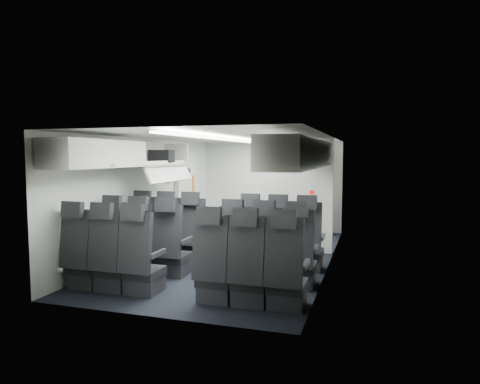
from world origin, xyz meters
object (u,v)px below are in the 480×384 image
Objects in this scene: flight_attendant at (276,201)px; carry_on_bag at (162,156)px; seat_row_rear at (177,267)px; galley_unit at (308,193)px; boarding_door at (186,195)px; seat_row_front at (224,241)px; seat_row_mid at (203,252)px.

flight_attendant is 4.17× the size of carry_on_bag.
seat_row_rear is at bearing -61.01° from carry_on_bag.
galley_unit is 2.84m from boarding_door.
seat_row_rear is 1.75× the size of galley_unit.
seat_row_mid is (0.00, -0.90, 0.00)m from seat_row_front.
seat_row_front is 3.43m from galley_unit.
seat_row_rear is 1.98× the size of flight_attendant.
seat_row_rear is (0.00, -1.80, 0.00)m from seat_row_front.
seat_row_rear is 8.26× the size of carry_on_bag.
galley_unit reaches higher than boarding_door.
flight_attendant is (-0.56, -0.93, -0.11)m from galley_unit.
seat_row_mid is 3.27m from flight_attendant.
seat_row_mid is at bearing -47.45° from carry_on_bag.
seat_row_front is at bearing -106.28° from galley_unit.
seat_row_mid and seat_row_rear have the same top height.
seat_row_front is 2.71m from boarding_door.
carry_on_bag reaches higher than seat_row_mid.
flight_attendant is at bearing -121.03° from galley_unit.
galley_unit is at bearing 73.72° from seat_row_front.
galley_unit is (0.95, 4.15, 0.55)m from seat_row_mid.
seat_row_mid is 8.26× the size of carry_on_bag.
seat_row_rear is at bearing -67.13° from boarding_door.
carry_on_bag is (-1.40, 2.31, 1.41)m from seat_row_rear.
seat_row_rear is at bearing -90.00° from seat_row_mid.
flight_attendant reaches higher than seat_row_rear.
seat_row_front and seat_row_rear have the same top height.
carry_on_bag is at bearing 137.49° from flight_attendant.
galley_unit is 4.71× the size of carry_on_bag.
seat_row_mid is at bearing -102.88° from galley_unit.
flight_attendant is (0.39, 4.12, 0.44)m from seat_row_rear.
seat_row_front is 2.05m from carry_on_bag.
boarding_door is (-1.64, 2.09, 0.55)m from seat_row_front.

